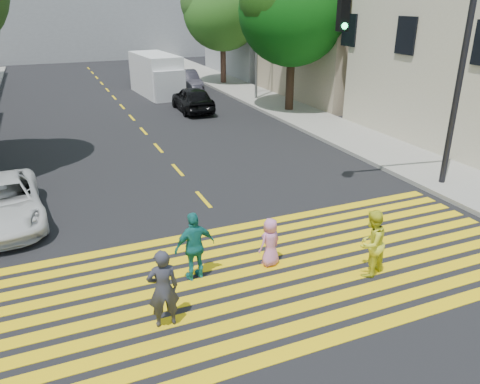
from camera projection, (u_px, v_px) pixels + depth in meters
ground at (296, 305)px, 9.73m from camera, size 120.00×120.00×0.00m
sidewalk_right at (298, 114)px, 25.52m from camera, size 3.00×60.00×0.15m
crosswalk at (269, 274)px, 10.81m from camera, size 13.40×5.30×0.01m
lane_line at (118, 102)px, 28.90m from camera, size 0.12×34.40×0.01m
building_right_tan at (361, 14)px, 29.38m from camera, size 10.00×10.00×10.00m
building_right_grey at (281, 11)px, 38.75m from camera, size 10.00×10.00×10.00m
tree_right_near at (294, 4)px, 24.27m from camera, size 6.54×6.08×8.38m
tree_right_far at (223, 6)px, 32.82m from camera, size 7.48×7.25×8.08m
pedestrian_man at (163, 289)px, 8.83m from camera, size 0.62×0.43×1.65m
pedestrian_woman at (371, 243)px, 10.53m from camera, size 0.94×0.84×1.60m
pedestrian_child at (270, 242)px, 10.99m from camera, size 0.67×0.53×1.20m
pedestrian_extra at (195, 246)px, 10.37m from camera, size 1.00×0.51×1.63m
white_sedan at (2, 202)px, 13.09m from camera, size 2.38×4.59×1.24m
dark_car_near at (193, 99)px, 26.22m from camera, size 1.82×4.23×1.42m
silver_car at (144, 73)px, 35.15m from camera, size 2.53×5.09×1.42m
dark_car_parked at (186, 81)px, 31.83m from camera, size 1.77×4.38×1.42m
white_van at (157, 76)px, 30.52m from camera, size 2.48×5.66×2.60m
traffic_signal at (429, 60)px, 14.06m from camera, size 4.38×0.94×6.48m
street_lamp at (254, 14)px, 27.33m from camera, size 2.00×0.54×8.86m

